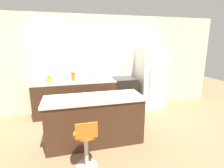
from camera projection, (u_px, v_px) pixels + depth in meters
name	position (u px, v px, depth m)	size (l,w,h in m)	color
ground_plane	(90.00, 117.00, 4.51)	(14.00, 14.00, 0.00)	#8E704C
wall_back	(85.00, 63.00, 4.85)	(8.00, 0.06, 2.60)	beige
back_counter	(76.00, 97.00, 4.64)	(2.10, 0.63, 0.90)	#422819
kitchen_island	(95.00, 119.00, 3.31)	(1.83, 0.70, 0.89)	#422819
oven_range	(124.00, 94.00, 4.98)	(0.59, 0.64, 0.90)	black
refrigerator	(151.00, 78.00, 5.05)	(0.73, 0.71, 1.73)	silver
stool_chair	(86.00, 144.00, 2.59)	(0.36, 0.36, 0.80)	#B7B7BC
kettle	(49.00, 79.00, 4.41)	(0.16, 0.16, 0.18)	#B29333
mixing_bowl	(97.00, 78.00, 4.72)	(0.26, 0.26, 0.09)	#C1B28E
canister_jar	(73.00, 76.00, 4.55)	(0.11, 0.11, 0.21)	#9E6623
fruit_bowl	(112.00, 96.00, 3.17)	(0.22, 0.22, 0.05)	beige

